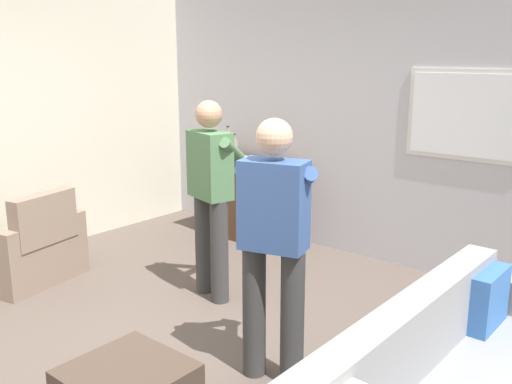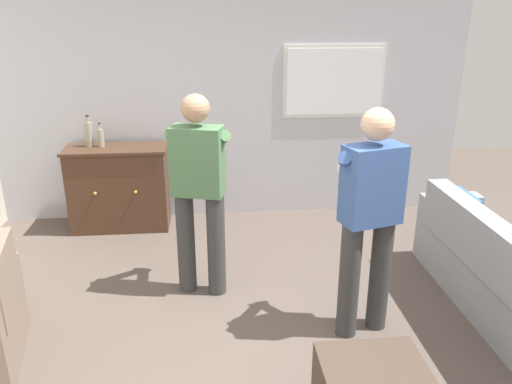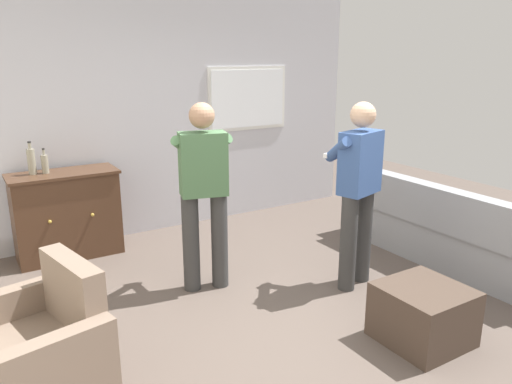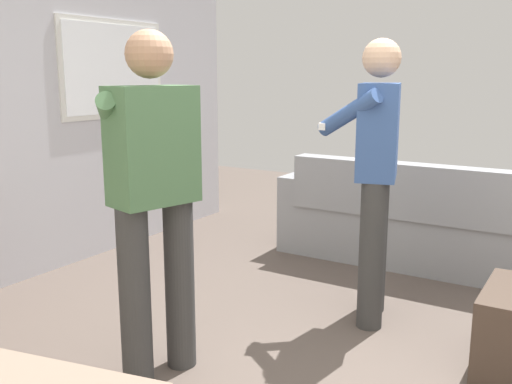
% 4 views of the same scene
% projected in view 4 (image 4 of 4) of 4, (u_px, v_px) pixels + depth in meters
% --- Properties ---
extents(couch, '(0.57, 2.57, 0.83)m').
position_uv_depth(couch, '(439.00, 229.00, 4.32)').
color(couch, gray).
rests_on(couch, ground).
extents(person_standing_left, '(0.54, 0.52, 1.68)m').
position_uv_depth(person_standing_left, '(153.00, 191.00, 2.70)').
color(person_standing_left, '#383838').
rests_on(person_standing_left, ground).
extents(person_standing_right, '(0.54, 0.52, 1.68)m').
position_uv_depth(person_standing_right, '(375.00, 168.00, 3.35)').
color(person_standing_right, '#383838').
rests_on(person_standing_right, ground).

